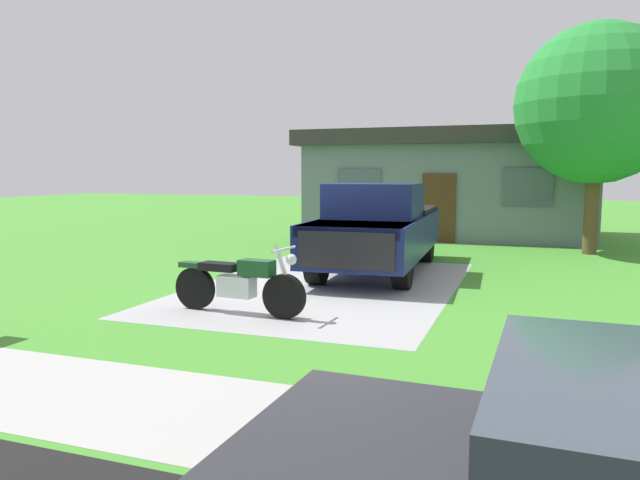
% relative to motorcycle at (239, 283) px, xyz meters
% --- Properties ---
extents(ground_plane, '(80.00, 80.00, 0.00)m').
position_rel_motorcycle_xyz_m(ground_plane, '(0.53, 2.56, -0.47)').
color(ground_plane, '#44902F').
extents(driveway_pad, '(4.64, 7.14, 0.01)m').
position_rel_motorcycle_xyz_m(driveway_pad, '(0.53, 2.56, -0.47)').
color(driveway_pad, '#9F9F9F').
rests_on(driveway_pad, ground).
extents(sidewalk_strip, '(36.00, 1.80, 0.01)m').
position_rel_motorcycle_xyz_m(sidewalk_strip, '(0.53, -3.44, -0.47)').
color(sidewalk_strip, '#A7A7A2').
rests_on(sidewalk_strip, ground).
extents(motorcycle, '(2.21, 0.70, 1.09)m').
position_rel_motorcycle_xyz_m(motorcycle, '(0.00, 0.00, 0.00)').
color(motorcycle, black).
rests_on(motorcycle, ground).
extents(pickup_truck, '(2.25, 5.71, 1.90)m').
position_rel_motorcycle_xyz_m(pickup_truck, '(1.02, 4.54, 0.48)').
color(pickup_truck, black).
rests_on(pickup_truck, ground).
extents(shade_tree, '(4.08, 4.08, 5.90)m').
position_rel_motorcycle_xyz_m(shade_tree, '(5.56, 9.06, 3.38)').
color(shade_tree, brown).
rests_on(shade_tree, ground).
extents(neighbor_house, '(9.60, 5.60, 3.50)m').
position_rel_motorcycle_xyz_m(neighbor_house, '(1.44, 12.85, 1.32)').
color(neighbor_house, slate).
rests_on(neighbor_house, ground).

